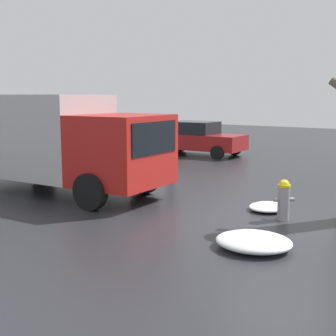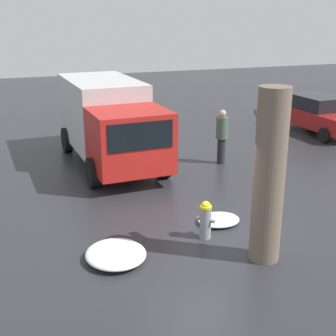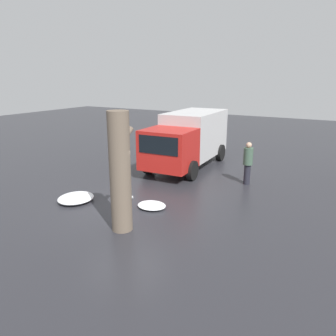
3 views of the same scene
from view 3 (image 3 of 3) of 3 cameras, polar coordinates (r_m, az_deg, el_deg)
ground_plane at (r=11.73m, az=-7.16°, el=-7.26°), size 60.00×60.00×0.00m
fire_hydrant at (r=11.56m, az=-7.22°, el=-5.13°), size 0.41×0.40×0.91m
tree_trunk at (r=9.72m, az=-8.32°, el=-0.74°), size 0.97×0.63×3.63m
delivery_truck at (r=16.87m, az=3.58°, el=5.27°), size 6.27×2.75×2.75m
pedestrian at (r=14.46m, az=13.74°, el=1.10°), size 0.41×0.41×1.86m
snow_pile_by_hydrant at (r=11.82m, az=-2.86°, el=-6.53°), size 0.89×1.05×0.17m
snow_pile_curbside at (r=12.85m, az=-15.76°, el=-5.05°), size 1.39×1.27×0.26m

